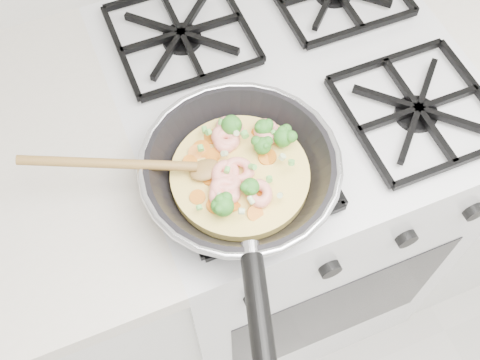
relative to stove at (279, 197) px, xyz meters
name	(u,v)px	position (x,y,z in m)	size (l,w,h in m)	color
stove	(279,197)	(0.00, 0.00, 0.00)	(0.60, 0.60, 0.92)	silver
skillet	(239,173)	(-0.17, -0.17, 0.50)	(0.44, 0.45, 0.09)	black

